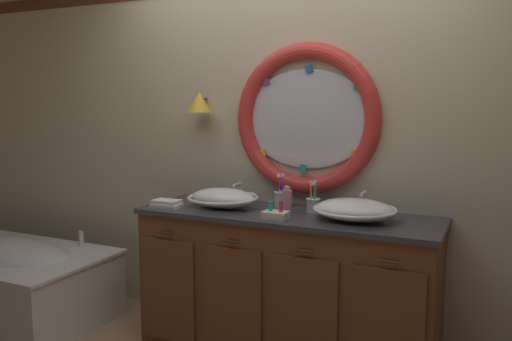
# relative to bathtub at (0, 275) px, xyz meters

# --- Properties ---
(back_wall_assembly) EXTENTS (6.40, 0.26, 2.60)m
(back_wall_assembly) POSITION_rel_bathtub_xyz_m (1.99, 0.70, 1.02)
(back_wall_assembly) COLOR beige
(back_wall_assembly) RESTS_ON ground_plane
(vanity_counter) EXTENTS (1.83, 0.61, 0.88)m
(vanity_counter) POSITION_rel_bathtub_xyz_m (2.07, 0.38, 0.14)
(vanity_counter) COLOR brown
(vanity_counter) RESTS_ON ground_plane
(bathtub) EXTENTS (1.62, 0.88, 0.59)m
(bathtub) POSITION_rel_bathtub_xyz_m (0.00, 0.00, 0.00)
(bathtub) COLOR white
(bathtub) RESTS_ON ground_plane
(sink_basin_left) EXTENTS (0.45, 0.45, 0.13)m
(sink_basin_left) POSITION_rel_bathtub_xyz_m (1.65, 0.35, 0.64)
(sink_basin_left) COLOR white
(sink_basin_left) RESTS_ON vanity_counter
(sink_basin_right) EXTENTS (0.47, 0.47, 0.12)m
(sink_basin_right) POSITION_rel_bathtub_xyz_m (2.50, 0.35, 0.64)
(sink_basin_right) COLOR white
(sink_basin_right) RESTS_ON vanity_counter
(faucet_set_left) EXTENTS (0.24, 0.12, 0.13)m
(faucet_set_left) POSITION_rel_bathtub_xyz_m (1.65, 0.58, 0.63)
(faucet_set_left) COLOR silver
(faucet_set_left) RESTS_ON vanity_counter
(faucet_set_right) EXTENTS (0.21, 0.12, 0.14)m
(faucet_set_right) POSITION_rel_bathtub_xyz_m (2.50, 0.58, 0.63)
(faucet_set_right) COLOR silver
(faucet_set_right) RESTS_ON vanity_counter
(toothbrush_holder_left) EXTENTS (0.08, 0.08, 0.22)m
(toothbrush_holder_left) POSITION_rel_bathtub_xyz_m (1.97, 0.53, 0.63)
(toothbrush_holder_left) COLOR silver
(toothbrush_holder_left) RESTS_ON vanity_counter
(toothbrush_holder_right) EXTENTS (0.09, 0.09, 0.20)m
(toothbrush_holder_right) POSITION_rel_bathtub_xyz_m (2.21, 0.47, 0.63)
(toothbrush_holder_right) COLOR silver
(toothbrush_holder_right) RESTS_ON vanity_counter
(soap_dispenser) EXTENTS (0.06, 0.07, 0.17)m
(soap_dispenser) POSITION_rel_bathtub_xyz_m (2.08, 0.36, 0.65)
(soap_dispenser) COLOR pink
(soap_dispenser) RESTS_ON vanity_counter
(folded_hand_towel) EXTENTS (0.19, 0.12, 0.05)m
(folded_hand_towel) POSITION_rel_bathtub_xyz_m (1.32, 0.21, 0.60)
(folded_hand_towel) COLOR white
(folded_hand_towel) RESTS_ON vanity_counter
(toiletry_basket) EXTENTS (0.14, 0.10, 0.11)m
(toiletry_basket) POSITION_rel_bathtub_xyz_m (2.08, 0.19, 0.61)
(toiletry_basket) COLOR beige
(toiletry_basket) RESTS_ON vanity_counter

